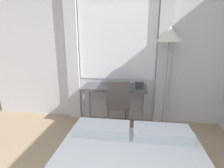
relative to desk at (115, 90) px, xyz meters
The scene contains 6 objects.
wall_back_with_window 0.73m from the desk, 102.44° to the left, with size 5.18×0.13×2.70m.
desk is the anchor object (origin of this frame).
desk_chair 0.26m from the desk, 68.24° to the right, with size 0.46×0.46×0.95m.
standing_lamp 1.28m from the desk, ahead, with size 0.42×0.42×1.83m.
telephone 0.46m from the desk, ahead, with size 0.15×0.17×0.10m.
book 0.12m from the desk, 18.35° to the right, with size 0.23×0.17×0.02m.
Camera 1 is at (0.45, -0.42, 1.65)m, focal length 28.00 mm.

